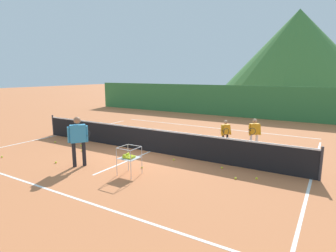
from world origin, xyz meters
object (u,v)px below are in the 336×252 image
object	(u,v)px
student_1	(254,131)
tennis_net	(150,140)
tennis_ball_0	(2,157)
tennis_ball_8	(257,178)
tennis_ball_7	(236,178)
tennis_ball_9	(81,146)
tennis_ball_2	(174,160)
ball_cart	(129,157)
tennis_ball_3	(82,151)
tennis_ball_4	(55,142)
tennis_ball_1	(56,162)
instructor	(78,137)
student_0	(225,132)
tennis_ball_5	(222,168)
tennis_ball_6	(142,167)

from	to	relation	value
student_1	tennis_net	bearing A→B (deg)	-144.59
tennis_ball_0	tennis_ball_8	bearing A→B (deg)	17.30
tennis_ball_7	tennis_ball_9	world-z (taller)	same
student_1	tennis_ball_2	size ratio (longest dim) A/B	19.37
tennis_net	tennis_ball_9	world-z (taller)	tennis_net
tennis_ball_9	ball_cart	bearing A→B (deg)	-21.92
tennis_ball_3	tennis_ball_4	world-z (taller)	same
tennis_ball_7	tennis_ball_9	bearing A→B (deg)	177.77
ball_cart	tennis_ball_1	bearing A→B (deg)	-170.89
instructor	tennis_ball_9	xyz separation A→B (m)	(-2.04, 1.86, -1.00)
student_1	tennis_ball_1	bearing A→B (deg)	-135.24
student_0	student_1	bearing A→B (deg)	21.65
instructor	tennis_ball_4	world-z (taller)	instructor
tennis_ball_3	tennis_ball_9	distance (m)	0.84
student_1	ball_cart	size ratio (longest dim) A/B	1.47
tennis_ball_1	tennis_ball_7	world-z (taller)	same
tennis_ball_0	tennis_ball_4	bearing A→B (deg)	96.33
tennis_ball_3	tennis_ball_7	bearing A→B (deg)	2.24
student_1	tennis_ball_5	world-z (taller)	student_1
tennis_ball_4	tennis_ball_6	xyz separation A→B (m)	(5.59, -0.80, 0.00)
tennis_ball_6	tennis_ball_1	bearing A→B (deg)	-158.86
ball_cart	tennis_ball_9	world-z (taller)	ball_cart
tennis_ball_2	tennis_ball_6	xyz separation A→B (m)	(-0.48, -1.31, 0.00)
tennis_ball_4	tennis_ball_1	bearing A→B (deg)	-36.54
instructor	tennis_ball_0	bearing A→B (deg)	-165.35
tennis_ball_3	tennis_ball_5	size ratio (longest dim) A/B	1.00
tennis_ball_6	ball_cart	bearing A→B (deg)	-90.35
tennis_ball_0	tennis_ball_9	xyz separation A→B (m)	(1.27, 2.72, 0.00)
tennis_ball_8	tennis_ball_7	bearing A→B (deg)	-150.21
student_0	tennis_net	bearing A→B (deg)	-139.62
ball_cart	tennis_ball_7	distance (m)	3.35
student_0	tennis_ball_9	distance (m)	6.34
tennis_ball_1	tennis_ball_3	size ratio (longest dim) A/B	1.00
student_1	tennis_ball_9	xyz separation A→B (m)	(-6.64, -3.42, -0.76)
ball_cart	tennis_ball_9	distance (m)	4.38
tennis_ball_1	tennis_ball_9	size ratio (longest dim) A/B	1.00
ball_cart	tennis_ball_7	world-z (taller)	ball_cart
tennis_ball_4	tennis_ball_8	bearing A→B (deg)	1.19
student_1	tennis_ball_5	bearing A→B (deg)	-95.27
tennis_ball_6	tennis_ball_5	bearing A→B (deg)	30.63
tennis_ball_3	tennis_ball_6	world-z (taller)	same
tennis_net	tennis_ball_2	distance (m)	1.60
tennis_ball_8	tennis_ball_4	bearing A→B (deg)	-178.81
tennis_ball_0	tennis_ball_7	world-z (taller)	same
tennis_ball_8	tennis_ball_9	world-z (taller)	same
tennis_ball_9	student_1	bearing A→B (deg)	27.30
tennis_ball_2	tennis_ball_8	distance (m)	3.10
tennis_ball_5	tennis_ball_6	xyz separation A→B (m)	(-2.32, -1.38, 0.00)
tennis_ball_8	instructor	bearing A→B (deg)	-161.15
tennis_ball_2	instructor	bearing A→B (deg)	-138.18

